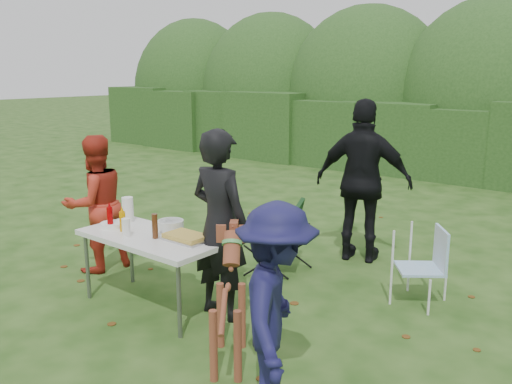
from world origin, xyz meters
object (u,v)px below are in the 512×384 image
Objects in this scene: person_red_jacket at (95,204)px; child at (276,310)px; beer_bottle at (155,226)px; lawn_chair at (420,266)px; paper_towel_roll at (128,209)px; mustard_bottle at (123,221)px; person_black_puffy at (363,181)px; ketchup_bottle at (110,218)px; person_cook at (220,224)px; camping_chair at (279,236)px; folding_table at (151,241)px; dog at (228,306)px.

child is (3.26, -0.87, -0.06)m from person_red_jacket.
person_red_jacket is 1.45m from beer_bottle.
paper_towel_roll reaches higher than lawn_chair.
child is 7.39× the size of mustard_bottle.
ketchup_bottle is (-1.44, -2.63, -0.14)m from person_black_puffy.
person_cook reaches higher than lawn_chair.
person_red_jacket is 3.18m from person_black_puffy.
person_black_puffy reaches higher than ketchup_bottle.
lawn_chair is 3.30× the size of beer_bottle.
child is 1.70× the size of camping_chair.
person_red_jacket is at bearing 1.53° from person_cook.
child is 2.35m from lawn_chair.
person_red_jacket is 3.38m from child.
person_red_jacket is at bearing -13.15° from lawn_chair.
person_cook is at bearing 74.72° from camping_chair.
camping_chair is (-1.54, 2.11, -0.30)m from child.
person_red_jacket reaches higher than child.
folding_table is at bearing 13.22° from mustard_bottle.
ketchup_bottle is at bearing 71.85° from person_red_jacket.
mustard_bottle is (-1.27, -2.61, -0.15)m from person_black_puffy.
folding_table is 1.35m from dog.
mustard_bottle is at bearing 48.48° from person_black_puffy.
child is at bearing -16.41° from beer_bottle.
person_cook is 7.50× the size of beer_bottle.
mustard_bottle is 0.77× the size of paper_towel_roll.
folding_table is 0.74m from person_cook.
person_black_puffy is 3.00m from ketchup_bottle.
lawn_chair is at bearing 42.94° from beer_bottle.
ketchup_bottle is (-2.51, -1.85, 0.45)m from lawn_chair.
camping_chair is 1.10× the size of lawn_chair.
dog is 4.74× the size of ketchup_bottle.
person_black_puffy is (0.30, 2.23, 0.09)m from person_cook.
camping_chair is 3.35× the size of paper_towel_roll.
folding_table is 2.72m from person_black_puffy.
person_cook is 8.18× the size of ketchup_bottle.
folding_table is 0.76× the size of person_black_puffy.
person_cook is at bearing 97.86° from person_red_jacket.
person_red_jacket is at bearing 10.05° from camping_chair.
dog is at bearing 89.63° from camping_chair.
paper_towel_roll is at bearing 162.27° from beer_bottle.
paper_towel_roll is at bearing 6.54° from person_cook.
mustard_bottle is at bearing 1.17° from lawn_chair.
ketchup_bottle is (-2.45, 0.48, 0.11)m from child.
person_black_puffy is at bearing -29.70° from dog.
beer_bottle is at bearing -17.73° from paper_towel_roll.
person_red_jacket is 1.05m from mustard_bottle.
beer_bottle is at bearing -15.96° from folding_table.
person_red_jacket is 2.15m from camping_chair.
ketchup_bottle is at bearing 45.69° from person_black_puffy.
dog is 1.20× the size of camping_chair.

